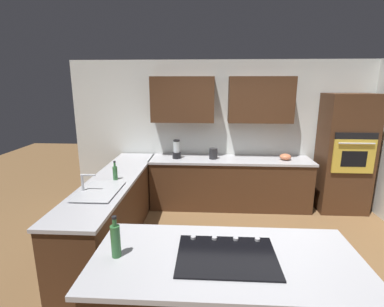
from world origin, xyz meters
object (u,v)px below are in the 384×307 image
wall_oven (345,154)px  blender (177,150)px  kettle (213,154)px  dish_soap_bottle (115,172)px  mixing_bowl (285,157)px  sink_unit (98,191)px  cooktop (227,256)px  oil_bottle (116,240)px

wall_oven → blender: bearing=0.2°
kettle → dish_soap_bottle: (1.37, 1.20, 0.01)m
wall_oven → mixing_bowl: (1.00, 0.01, -0.06)m
dish_soap_bottle → kettle: bearing=-138.7°
sink_unit → blender: 1.86m
kettle → dish_soap_bottle: 1.82m
cooktop → kettle: bearing=-88.9°
kettle → oil_bottle: oil_bottle is taller
wall_oven → sink_unit: wall_oven is taller
wall_oven → kettle: bearing=0.3°
oil_bottle → blender: bearing=-92.7°
wall_oven → kettle: size_ratio=10.79×
mixing_bowl → wall_oven: bearing=-179.4°
blender → mixing_bowl: (-1.90, 0.00, -0.09)m
blender → oil_bottle: size_ratio=0.99×
blender → dish_soap_bottle: bearing=59.1°
mixing_bowl → dish_soap_bottle: dish_soap_bottle is taller
kettle → sink_unit: bearing=49.7°
sink_unit → mixing_bowl: 3.16m
oil_bottle → dish_soap_bottle: bearing=-72.0°
sink_unit → dish_soap_bottle: 0.49m
wall_oven → cooktop: size_ratio=2.68×
wall_oven → sink_unit: size_ratio=2.91×
blender → dish_soap_bottle: 1.40m
cooktop → kettle: (0.06, -2.94, 0.09)m
wall_oven → cooktop: 3.68m
blender → oil_bottle: (0.14, 2.98, -0.00)m
cooktop → dish_soap_bottle: bearing=-50.6°
blender → kettle: blender is taller
wall_oven → oil_bottle: 4.27m
cooktop → mixing_bowl: bearing=-112.1°
wall_oven → dish_soap_bottle: size_ratio=7.66×
kettle → dish_soap_bottle: dish_soap_bottle is taller
mixing_bowl → oil_bottle: size_ratio=0.59×
sink_unit → mixing_bowl: (-2.68, -1.68, 0.04)m
dish_soap_bottle → oil_bottle: (-0.58, 1.78, 0.03)m
kettle → oil_bottle: bearing=75.2°
wall_oven → blender: wall_oven is taller
oil_bottle → kettle: bearing=-104.8°
kettle → dish_soap_bottle: size_ratio=0.71×
kettle → cooktop: bearing=91.1°
kettle → dish_soap_bottle: bearing=41.3°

